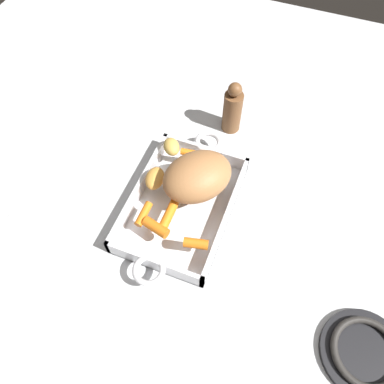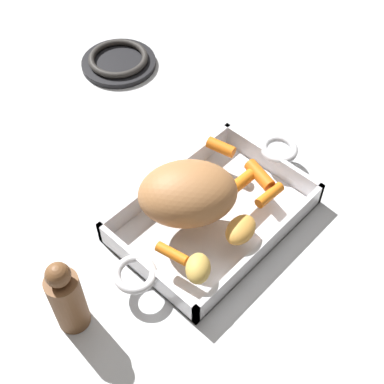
# 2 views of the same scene
# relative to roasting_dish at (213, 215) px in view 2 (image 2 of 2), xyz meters

# --- Properties ---
(ground_plane) EXTENTS (1.70, 1.70, 0.00)m
(ground_plane) POSITION_rel_roasting_dish_xyz_m (0.00, 0.00, -0.01)
(ground_plane) COLOR silver
(roasting_dish) EXTENTS (0.40, 0.21, 0.04)m
(roasting_dish) POSITION_rel_roasting_dish_xyz_m (0.00, 0.00, 0.00)
(roasting_dish) COLOR silver
(roasting_dish) RESTS_ON ground_plane
(pork_roast) EXTENTS (0.19, 0.18, 0.08)m
(pork_roast) POSITION_rel_roasting_dish_xyz_m (-0.04, 0.02, 0.07)
(pork_roast) COLOR #A87042
(pork_roast) RESTS_ON roasting_dish
(baby_carrot_center_left) EXTENTS (0.05, 0.02, 0.02)m
(baby_carrot_center_left) POSITION_rel_roasting_dish_xyz_m (0.07, -0.06, 0.04)
(baby_carrot_center_left) COLOR orange
(baby_carrot_center_left) RESTS_ON roasting_dish
(baby_carrot_southeast) EXTENTS (0.03, 0.05, 0.02)m
(baby_carrot_southeast) POSITION_rel_roasting_dish_xyz_m (0.09, 0.07, 0.04)
(baby_carrot_southeast) COLOR orange
(baby_carrot_southeast) RESTS_ON roasting_dish
(baby_carrot_northwest) EXTENTS (0.07, 0.02, 0.02)m
(baby_carrot_northwest) POSITION_rel_roasting_dish_xyz_m (0.05, -0.01, 0.04)
(baby_carrot_northwest) COLOR orange
(baby_carrot_northwest) RESTS_ON roasting_dish
(baby_carrot_short) EXTENTS (0.02, 0.05, 0.02)m
(baby_carrot_short) POSITION_rel_roasting_dish_xyz_m (-0.11, -0.02, 0.04)
(baby_carrot_short) COLOR orange
(baby_carrot_short) RESTS_ON roasting_dish
(baby_carrot_southwest) EXTENTS (0.03, 0.06, 0.02)m
(baby_carrot_southwest) POSITION_rel_roasting_dish_xyz_m (0.09, -0.02, 0.04)
(baby_carrot_southwest) COLOR orange
(baby_carrot_southwest) RESTS_ON roasting_dish
(potato_golden_small) EXTENTS (0.06, 0.06, 0.03)m
(potato_golden_small) POSITION_rel_roasting_dish_xyz_m (-0.11, -0.07, 0.05)
(potato_golden_small) COLOR gold
(potato_golden_small) RESTS_ON roasting_dish
(potato_whole) EXTENTS (0.06, 0.05, 0.03)m
(potato_whole) POSITION_rel_roasting_dish_xyz_m (-0.02, -0.07, 0.04)
(potato_whole) COLOR gold
(potato_whole) RESTS_ON roasting_dish
(stove_burner_rear) EXTENTS (0.15, 0.15, 0.02)m
(stove_burner_rear) POSITION_rel_roasting_dish_xyz_m (0.16, 0.41, -0.00)
(stove_burner_rear) COLOR black
(stove_burner_rear) RESTS_ON ground_plane
(pepper_mill) EXTENTS (0.05, 0.05, 0.14)m
(pepper_mill) POSITION_rel_roasting_dish_xyz_m (-0.26, 0.03, 0.05)
(pepper_mill) COLOR brown
(pepper_mill) RESTS_ON ground_plane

